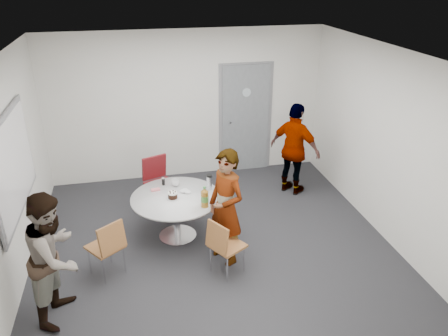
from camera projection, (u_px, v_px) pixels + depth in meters
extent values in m
plane|color=black|center=(215.00, 247.00, 6.25)|extent=(5.00, 5.00, 0.00)
plane|color=silver|center=(212.00, 56.00, 5.11)|extent=(5.00, 5.00, 0.00)
plane|color=silver|center=(187.00, 106.00, 7.89)|extent=(5.00, 0.00, 5.00)
plane|color=silver|center=(8.00, 179.00, 5.19)|extent=(0.00, 5.00, 5.00)
plane|color=silver|center=(387.00, 145.00, 6.16)|extent=(0.00, 5.00, 5.00)
plane|color=silver|center=(274.00, 286.00, 3.47)|extent=(5.00, 0.00, 5.00)
cube|color=slate|center=(246.00, 119.00, 8.21)|extent=(0.90, 0.05, 2.05)
cube|color=gray|center=(245.00, 119.00, 8.24)|extent=(1.02, 0.04, 2.12)
cylinder|color=#B2BFC6|center=(247.00, 92.00, 7.97)|extent=(0.16, 0.01, 0.16)
cylinder|color=silver|center=(230.00, 122.00, 8.10)|extent=(0.04, 0.14, 0.04)
cube|color=gray|center=(13.00, 165.00, 5.33)|extent=(0.03, 1.90, 1.25)
cube|color=white|center=(14.00, 165.00, 5.34)|extent=(0.01, 1.78, 1.13)
cylinder|color=silver|center=(176.00, 198.00, 6.22)|extent=(1.28, 1.28, 0.03)
cylinder|color=silver|center=(177.00, 217.00, 6.36)|extent=(0.09, 0.09, 0.62)
cylinder|color=silver|center=(178.00, 235.00, 6.49)|extent=(0.55, 0.55, 0.02)
cylinder|color=silver|center=(173.00, 198.00, 6.16)|extent=(0.18, 0.18, 0.01)
cylinder|color=black|center=(173.00, 196.00, 6.15)|extent=(0.13, 0.13, 0.07)
cylinder|color=white|center=(173.00, 193.00, 6.13)|extent=(0.14, 0.14, 0.02)
cylinder|color=#976620|center=(205.00, 199.00, 5.91)|extent=(0.10, 0.10, 0.23)
cylinder|color=#478635|center=(205.00, 199.00, 5.91)|extent=(0.10, 0.10, 0.09)
cone|color=#976620|center=(205.00, 190.00, 5.85)|extent=(0.10, 0.10, 0.05)
cylinder|color=#48A049|center=(204.00, 188.00, 5.84)|extent=(0.04, 0.04, 0.02)
imported|color=white|center=(175.00, 183.00, 6.51)|extent=(0.17, 0.17, 0.10)
cylinder|color=black|center=(163.00, 182.00, 6.53)|extent=(0.05, 0.05, 0.11)
cylinder|color=silver|center=(209.00, 183.00, 6.38)|extent=(0.08, 0.08, 0.21)
cylinder|color=black|center=(209.00, 176.00, 6.33)|extent=(0.08, 0.08, 0.03)
cube|color=#E37178|center=(155.00, 190.00, 6.38)|extent=(0.14, 0.08, 0.02)
ellipsoid|color=silver|center=(185.00, 191.00, 6.32)|extent=(0.21, 0.21, 0.04)
cube|color=brown|center=(105.00, 247.00, 5.55)|extent=(0.54, 0.54, 0.03)
cube|color=brown|center=(112.00, 238.00, 5.35)|extent=(0.35, 0.29, 0.37)
cylinder|color=silver|center=(110.00, 250.00, 5.84)|extent=(0.02, 0.02, 0.41)
cylinder|color=silver|center=(90.00, 261.00, 5.62)|extent=(0.02, 0.02, 0.41)
cylinder|color=silver|center=(124.00, 259.00, 5.65)|extent=(0.02, 0.02, 0.41)
cylinder|color=silver|center=(104.00, 271.00, 5.44)|extent=(0.02, 0.02, 0.41)
cube|color=brown|center=(227.00, 246.00, 5.58)|extent=(0.52, 0.52, 0.03)
cube|color=brown|center=(217.00, 238.00, 5.38)|extent=(0.26, 0.35, 0.36)
cylinder|color=silver|center=(244.00, 259.00, 5.67)|extent=(0.02, 0.02, 0.41)
cylinder|color=silver|center=(228.00, 249.00, 5.87)|extent=(0.02, 0.02, 0.41)
cylinder|color=silver|center=(227.00, 269.00, 5.47)|extent=(0.02, 0.02, 0.41)
cylinder|color=silver|center=(211.00, 258.00, 5.67)|extent=(0.02, 0.02, 0.41)
cube|color=maroon|center=(161.00, 185.00, 7.00)|extent=(0.56, 0.56, 0.04)
cube|color=maroon|center=(154.00, 167.00, 7.05)|extent=(0.41, 0.23, 0.41)
cylinder|color=silver|center=(156.00, 205.00, 6.88)|extent=(0.02, 0.02, 0.46)
cylinder|color=silver|center=(176.00, 199.00, 7.05)|extent=(0.02, 0.02, 0.46)
cylinder|color=silver|center=(147.00, 196.00, 7.14)|extent=(0.02, 0.02, 0.46)
cylinder|color=silver|center=(166.00, 191.00, 7.31)|extent=(0.02, 0.02, 0.46)
imported|color=#A5C6EA|center=(226.00, 207.00, 5.68)|extent=(0.61, 0.69, 1.60)
imported|color=white|center=(55.00, 256.00, 4.77)|extent=(0.77, 0.89, 1.56)
imported|color=black|center=(295.00, 150.00, 7.43)|extent=(0.90, 0.99, 1.62)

